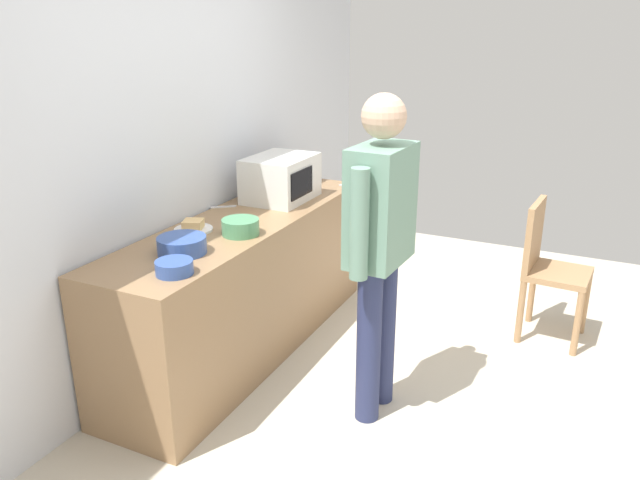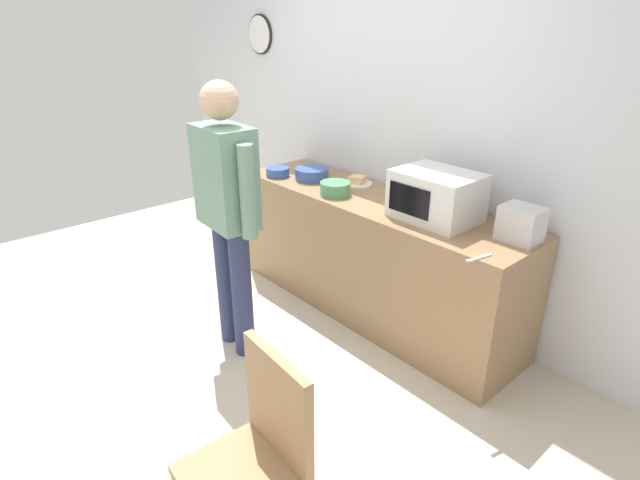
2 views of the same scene
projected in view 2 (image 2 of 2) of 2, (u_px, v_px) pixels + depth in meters
ground_plane at (214, 359)px, 3.28m from camera, size 6.00×6.00×0.00m
back_wall at (387, 127)px, 3.73m from camera, size 5.40×0.13×2.60m
kitchen_counter at (372, 256)px, 3.67m from camera, size 2.32×0.62×0.89m
microwave at (436, 196)px, 3.09m from camera, size 0.50×0.39×0.30m
sandwich_plate at (357, 182)px, 3.78m from camera, size 0.23×0.23×0.07m
salad_bowl at (312, 174)px, 3.89m from camera, size 0.26×0.26×0.09m
cereal_bowl at (278, 172)px, 3.98m from camera, size 0.18×0.18×0.07m
mixing_bowl at (335, 188)px, 3.55m from camera, size 0.22×0.22×0.09m
toaster at (521, 224)px, 2.80m from camera, size 0.22×0.18×0.20m
fork_utensil at (417, 196)px, 3.53m from camera, size 0.12×0.15×0.01m
spoon_utensil at (479, 258)px, 2.62m from camera, size 0.06×0.17×0.01m
person_standing at (227, 204)px, 3.02m from camera, size 0.59×0.26×1.74m
wooden_chair at (257, 456)px, 1.90m from camera, size 0.43×0.43×0.94m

